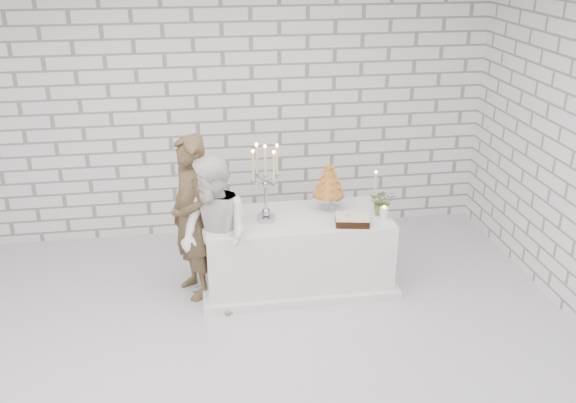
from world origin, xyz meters
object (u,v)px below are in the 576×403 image
Objects in this scene: groom at (191,218)px; bride at (215,236)px; cake_table at (297,251)px; croquembouche at (329,186)px; candelabra at (266,183)px.

groom is 1.08× the size of bride.
groom is at bearing -179.98° from cake_table.
bride is (0.21, -0.30, -0.06)m from groom.
groom reaches higher than croquembouche.
cake_table is at bearing 77.36° from bride.
groom reaches higher than cake_table.
candelabra is at bearing -165.95° from croquembouche.
groom reaches higher than candelabra.
candelabra is 0.68m from croquembouche.
croquembouche is at bearing 77.69° from bride.
cake_table is at bearing 66.96° from groom.
bride is at bearing 11.60° from groom.
candelabra reaches higher than bride.
cake_table is 1.19× the size of bride.
groom is 0.78m from candelabra.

